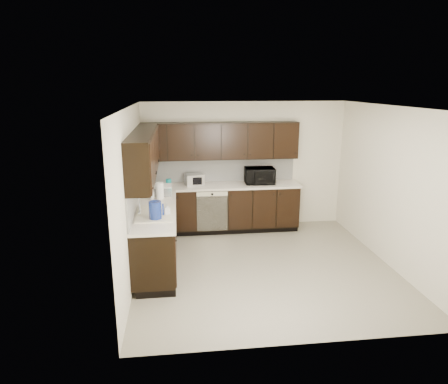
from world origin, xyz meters
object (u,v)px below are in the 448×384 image
object	(u,v)px
sink	(155,218)
storage_bin	(159,190)
microwave	(259,176)
blue_pitcher	(155,211)
toaster_oven	(194,180)

from	to	relation	value
sink	storage_bin	bearing A→B (deg)	88.68
microwave	blue_pitcher	distance (m)	2.73
toaster_oven	storage_bin	bearing A→B (deg)	-147.76
sink	storage_bin	distance (m)	1.10
microwave	toaster_oven	world-z (taller)	microwave
microwave	toaster_oven	bearing A→B (deg)	-179.86
sink	microwave	distance (m)	2.59
sink	toaster_oven	distance (m)	1.87
sink	toaster_oven	world-z (taller)	sink
sink	microwave	world-z (taller)	microwave
microwave	storage_bin	bearing A→B (deg)	-160.69
storage_bin	blue_pitcher	world-z (taller)	blue_pitcher
toaster_oven	blue_pitcher	xyz separation A→B (m)	(-0.65, -1.98, 0.03)
sink	microwave	size ratio (longest dim) A/B	1.46
sink	storage_bin	xyz separation A→B (m)	(0.03, 1.09, 0.14)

